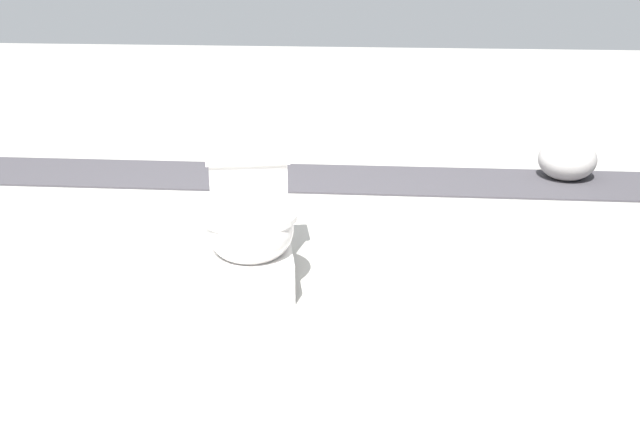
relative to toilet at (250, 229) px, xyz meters
The scene contains 4 objects.
ground_plane 0.37m from the toilet, 140.11° to the left, with size 14.00×14.00×0.00m, color #A8A59E.
gravel_strip 1.58m from the toilet, 153.87° to the left, with size 0.56×8.00×0.01m, color #423F44.
toilet is the anchor object (origin of this frame).
boulder_near 2.28m from the toilet, 132.27° to the left, with size 0.35×0.35×0.26m, color #B7B2AD.
Camera 1 is at (3.17, 0.35, 1.40)m, focal length 42.00 mm.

